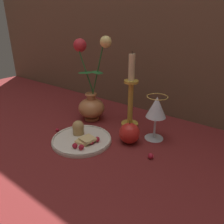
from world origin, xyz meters
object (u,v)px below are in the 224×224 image
object	(u,v)px
apple_beside_vase	(130,133)
plate_with_pastries	(81,138)
vase	(91,97)
candlestick	(131,96)
wine_glass	(156,109)

from	to	relation	value
apple_beside_vase	plate_with_pastries	bearing A→B (deg)	-146.10
vase	apple_beside_vase	bearing A→B (deg)	-16.06
candlestick	apple_beside_vase	bearing A→B (deg)	-57.51
wine_glass	candlestick	distance (m)	0.14
plate_with_pastries	apple_beside_vase	bearing A→B (deg)	33.90
plate_with_pastries	apple_beside_vase	xyz separation A→B (m)	(0.15, 0.10, 0.03)
plate_with_pastries	apple_beside_vase	size ratio (longest dim) A/B	2.49
vase	plate_with_pastries	bearing A→B (deg)	-58.73
wine_glass	candlestick	bearing A→B (deg)	163.66
vase	candlestick	world-z (taller)	vase
vase	candlestick	distance (m)	0.18
vase	candlestick	xyz separation A→B (m)	(0.17, 0.05, 0.03)
vase	plate_with_pastries	world-z (taller)	vase
vase	wine_glass	distance (m)	0.31
plate_with_pastries	candlestick	xyz separation A→B (m)	(0.07, 0.22, 0.12)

